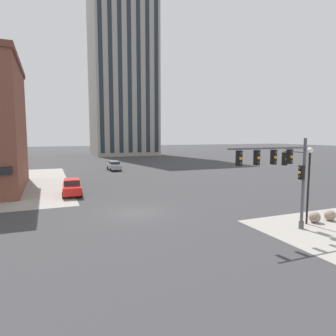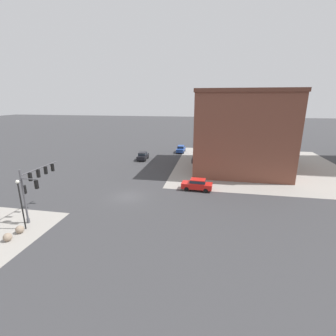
{
  "view_description": "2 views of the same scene",
  "coord_description": "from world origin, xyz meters",
  "px_view_note": "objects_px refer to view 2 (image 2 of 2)",
  "views": [
    {
      "loc": [
        -6.4,
        -22.19,
        6.07
      ],
      "look_at": [
        2.55,
        -0.33,
        3.49
      ],
      "focal_mm": 31.53,
      "sensor_mm": 36.0,
      "label": 1
    },
    {
      "loc": [
        29.04,
        10.9,
        12.79
      ],
      "look_at": [
        1.39,
        5.82,
        4.76
      ],
      "focal_mm": 25.76,
      "sensor_mm": 36.0,
      "label": 2
    }
  ],
  "objects_px": {
    "bollard_sphere_curb_a": "(20,229)",
    "car_main_southbound_near": "(197,184)",
    "bollard_sphere_curb_b": "(8,237)",
    "car_main_southbound_far": "(181,149)",
    "car_main_northbound_near": "(143,156)",
    "street_lamp_corner_near": "(20,199)",
    "traffic_signal_main": "(34,183)"
  },
  "relations": [
    {
      "from": "bollard_sphere_curb_a",
      "to": "car_main_southbound_near",
      "type": "relative_size",
      "value": 0.17
    },
    {
      "from": "car_main_northbound_near",
      "to": "car_main_southbound_near",
      "type": "xyz_separation_m",
      "value": [
        16.38,
        12.95,
        0.0
      ]
    },
    {
      "from": "bollard_sphere_curb_b",
      "to": "street_lamp_corner_near",
      "type": "bearing_deg",
      "value": 179.44
    },
    {
      "from": "street_lamp_corner_near",
      "to": "car_main_southbound_near",
      "type": "xyz_separation_m",
      "value": [
        -14.23,
        16.55,
        -2.41
      ]
    },
    {
      "from": "bollard_sphere_curb_b",
      "to": "street_lamp_corner_near",
      "type": "xyz_separation_m",
      "value": [
        -2.22,
        0.02,
        2.94
      ]
    },
    {
      "from": "bollard_sphere_curb_b",
      "to": "car_main_southbound_near",
      "type": "height_order",
      "value": "car_main_southbound_near"
    },
    {
      "from": "traffic_signal_main",
      "to": "car_main_southbound_far",
      "type": "distance_m",
      "value": 38.93
    },
    {
      "from": "bollard_sphere_curb_b",
      "to": "car_main_southbound_near",
      "type": "distance_m",
      "value": 23.36
    },
    {
      "from": "bollard_sphere_curb_a",
      "to": "street_lamp_corner_near",
      "type": "height_order",
      "value": "street_lamp_corner_near"
    },
    {
      "from": "traffic_signal_main",
      "to": "car_main_southbound_near",
      "type": "relative_size",
      "value": 1.32
    },
    {
      "from": "car_main_southbound_near",
      "to": "street_lamp_corner_near",
      "type": "bearing_deg",
      "value": -49.32
    },
    {
      "from": "car_main_northbound_near",
      "to": "traffic_signal_main",
      "type": "bearing_deg",
      "value": -8.3
    },
    {
      "from": "street_lamp_corner_near",
      "to": "car_main_southbound_near",
      "type": "height_order",
      "value": "street_lamp_corner_near"
    },
    {
      "from": "traffic_signal_main",
      "to": "bollard_sphere_curb_a",
      "type": "bearing_deg",
      "value": 8.48
    },
    {
      "from": "traffic_signal_main",
      "to": "car_main_southbound_far",
      "type": "xyz_separation_m",
      "value": [
        -37.12,
        11.3,
        -3.07
      ]
    },
    {
      "from": "bollard_sphere_curb_a",
      "to": "car_main_northbound_near",
      "type": "distance_m",
      "value": 31.61
    },
    {
      "from": "bollard_sphere_curb_a",
      "to": "bollard_sphere_curb_b",
      "type": "xyz_separation_m",
      "value": [
        1.43,
        -0.06,
        0.0
      ]
    },
    {
      "from": "bollard_sphere_curb_b",
      "to": "bollard_sphere_curb_a",
      "type": "bearing_deg",
      "value": 177.75
    },
    {
      "from": "car_main_southbound_far",
      "to": "street_lamp_corner_near",
      "type": "bearing_deg",
      "value": -15.22
    },
    {
      "from": "traffic_signal_main",
      "to": "bollard_sphere_curb_b",
      "type": "distance_m",
      "value": 6.08
    },
    {
      "from": "bollard_sphere_curb_b",
      "to": "car_main_southbound_far",
      "type": "relative_size",
      "value": 0.18
    },
    {
      "from": "bollard_sphere_curb_a",
      "to": "car_main_northbound_near",
      "type": "height_order",
      "value": "car_main_northbound_near"
    },
    {
      "from": "bollard_sphere_curb_b",
      "to": "street_lamp_corner_near",
      "type": "relative_size",
      "value": 0.15
    },
    {
      "from": "bollard_sphere_curb_b",
      "to": "car_main_southbound_far",
      "type": "bearing_deg",
      "value": 165.52
    },
    {
      "from": "street_lamp_corner_near",
      "to": "car_main_southbound_far",
      "type": "bearing_deg",
      "value": 164.78
    },
    {
      "from": "car_main_northbound_near",
      "to": "car_main_southbound_near",
      "type": "height_order",
      "value": "same"
    },
    {
      "from": "street_lamp_corner_near",
      "to": "bollard_sphere_curb_b",
      "type": "bearing_deg",
      "value": -0.56
    },
    {
      "from": "bollard_sphere_curb_a",
      "to": "car_main_southbound_far",
      "type": "distance_m",
      "value": 41.98
    },
    {
      "from": "traffic_signal_main",
      "to": "street_lamp_corner_near",
      "type": "bearing_deg",
      "value": 10.22
    },
    {
      "from": "bollard_sphere_curb_a",
      "to": "car_main_southbound_near",
      "type": "distance_m",
      "value": 22.33
    },
    {
      "from": "traffic_signal_main",
      "to": "street_lamp_corner_near",
      "type": "xyz_separation_m",
      "value": [
        2.66,
        0.48,
        -0.66
      ]
    },
    {
      "from": "bollard_sphere_curb_a",
      "to": "car_main_southbound_far",
      "type": "relative_size",
      "value": 0.18
    }
  ]
}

